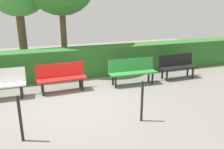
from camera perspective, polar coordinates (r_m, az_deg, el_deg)
The scene contains 7 objects.
ground_plane at distance 6.94m, azimuth -8.66°, elevation -6.35°, with size 17.34×17.34×0.00m, color gray.
bench_black at distance 9.02m, azimuth 15.16°, elevation 2.16°, with size 1.41×0.50×0.86m.
bench_green at distance 8.10m, azimuth 4.80°, elevation 1.01°, with size 1.62×0.50×0.86m.
bench_red at distance 7.64m, azimuth -11.91°, elevation -0.39°, with size 1.52×0.52×0.86m.
hedge_row at distance 9.00m, azimuth -5.50°, elevation 3.07°, with size 13.34×0.74×1.07m, color #2D6B28.
railing_post_mid at distance 5.69m, azimuth 7.11°, elevation -6.36°, with size 0.06×0.06×1.00m, color black.
railing_post_far at distance 5.23m, azimuth -20.88°, elevation -9.80°, with size 0.06×0.06×1.00m, color black.
Camera 1 is at (0.99, 6.26, 2.82)m, focal length 38.60 mm.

